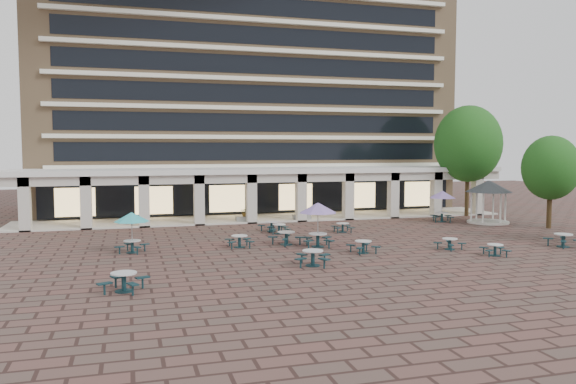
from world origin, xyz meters
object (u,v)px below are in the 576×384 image
(picnic_table_0, at_px, (124,280))
(planter_right, at_px, (302,215))
(planter_left, at_px, (245,216))
(gazebo, at_px, (489,191))
(picnic_table_2, at_px, (495,249))
(picnic_table_1, at_px, (313,256))

(picnic_table_0, relative_size, planter_right, 1.47)
(planter_left, xyz_separation_m, planter_right, (4.87, -0.00, -0.10))
(gazebo, bearing_deg, picnic_table_2, -124.05)
(picnic_table_1, bearing_deg, picnic_table_2, 19.07)
(picnic_table_2, bearing_deg, picnic_table_1, -163.61)
(picnic_table_0, xyz_separation_m, planter_left, (9.42, 20.62, 0.03))
(picnic_table_0, relative_size, picnic_table_2, 1.27)
(gazebo, distance_m, planter_left, 19.97)
(picnic_table_2, relative_size, gazebo, 0.47)
(gazebo, relative_size, planter_left, 2.48)
(picnic_table_0, relative_size, gazebo, 0.59)
(picnic_table_0, distance_m, gazebo, 32.20)
(picnic_table_0, xyz_separation_m, picnic_table_1, (9.33, 2.79, -0.00))
(planter_left, bearing_deg, planter_right, -0.00)
(planter_right, bearing_deg, picnic_table_0, -124.71)
(picnic_table_0, relative_size, picnic_table_1, 1.00)
(planter_left, height_order, planter_right, planter_left)
(picnic_table_1, bearing_deg, picnic_table_0, -143.14)
(picnic_table_2, xyz_separation_m, planter_left, (-10.68, 18.04, 0.13))
(picnic_table_2, height_order, gazebo, gazebo)
(picnic_table_1, distance_m, picnic_table_2, 10.77)
(picnic_table_1, xyz_separation_m, planter_right, (4.95, 17.83, -0.07))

